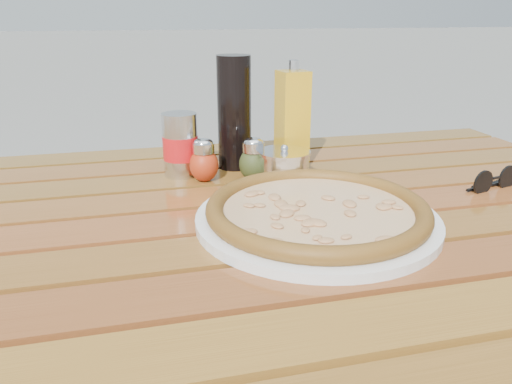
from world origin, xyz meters
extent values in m
cube|color=#391E0D|center=(0.64, 0.39, 0.35)|extent=(0.06, 0.06, 0.70)
cube|color=#3A1E0D|center=(0.00, 0.00, 0.70)|extent=(1.36, 0.86, 0.04)
cube|color=#5D3810|center=(0.00, -0.30, 0.73)|extent=(1.40, 0.09, 0.03)
cube|color=#52250E|center=(0.00, -0.20, 0.73)|extent=(1.40, 0.09, 0.03)
cube|color=#532E0E|center=(0.00, -0.10, 0.73)|extent=(1.40, 0.09, 0.03)
cube|color=#5A290F|center=(0.00, 0.00, 0.73)|extent=(1.40, 0.09, 0.03)
cube|color=#572C0F|center=(0.00, 0.10, 0.73)|extent=(1.40, 0.09, 0.03)
cube|color=#522F0E|center=(0.00, 0.20, 0.73)|extent=(1.40, 0.09, 0.03)
cube|color=#552C0F|center=(0.00, 0.30, 0.73)|extent=(1.40, 0.09, 0.03)
cube|color=#4F300D|center=(0.00, 0.41, 0.73)|extent=(1.40, 0.09, 0.03)
cylinder|color=silver|center=(0.07, -0.05, 0.76)|extent=(0.44, 0.44, 0.01)
cylinder|color=beige|center=(0.07, -0.05, 0.77)|extent=(0.31, 0.31, 0.01)
torus|color=black|center=(0.07, -0.05, 0.77)|extent=(0.33, 0.33, 0.03)
ellipsoid|color=#BB3415|center=(-0.06, 0.18, 0.78)|extent=(0.07, 0.07, 0.06)
cylinder|color=silver|center=(-0.06, 0.18, 0.81)|extent=(0.05, 0.05, 0.02)
ellipsoid|color=silver|center=(-0.06, 0.18, 0.82)|extent=(0.05, 0.05, 0.02)
ellipsoid|color=#374019|center=(0.03, 0.17, 0.78)|extent=(0.06, 0.06, 0.06)
cylinder|color=silver|center=(0.03, 0.17, 0.81)|extent=(0.04, 0.04, 0.02)
ellipsoid|color=white|center=(0.03, 0.17, 0.82)|extent=(0.04, 0.04, 0.02)
cylinder|color=black|center=(0.01, 0.26, 0.86)|extent=(0.08, 0.08, 0.22)
cylinder|color=silver|center=(-0.10, 0.23, 0.81)|extent=(0.08, 0.08, 0.12)
cylinder|color=red|center=(-0.10, 0.23, 0.81)|extent=(0.08, 0.08, 0.04)
cube|color=gold|center=(0.13, 0.24, 0.84)|extent=(0.06, 0.06, 0.19)
cylinder|color=white|center=(0.13, 0.24, 0.95)|extent=(0.02, 0.02, 0.02)
cylinder|color=silver|center=(0.08, 0.14, 0.78)|extent=(0.11, 0.11, 0.05)
cylinder|color=silver|center=(0.08, 0.14, 0.81)|extent=(0.12, 0.12, 0.01)
sphere|color=white|center=(0.08, 0.14, 0.81)|extent=(0.02, 0.02, 0.01)
cylinder|color=black|center=(0.40, 0.00, 0.77)|extent=(0.04, 0.01, 0.04)
cylinder|color=black|center=(0.46, 0.02, 0.77)|extent=(0.04, 0.01, 0.04)
cube|color=black|center=(0.43, 0.01, 0.77)|extent=(0.02, 0.01, 0.00)
cube|color=black|center=(0.42, 0.02, 0.75)|extent=(0.09, 0.03, 0.00)
cube|color=black|center=(0.44, 0.03, 0.75)|extent=(0.09, 0.03, 0.00)
camera|label=1|loc=(-0.18, -0.70, 1.05)|focal=35.00mm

